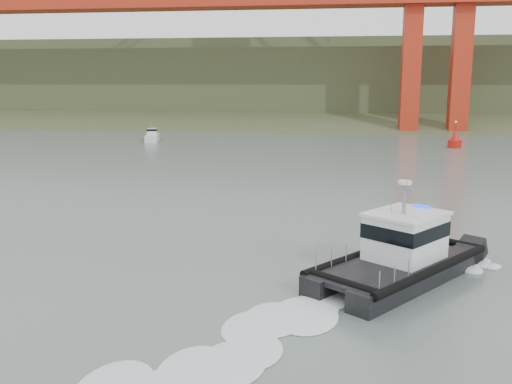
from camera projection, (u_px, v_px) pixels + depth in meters
ground at (208, 272)px, 26.83m from camera, size 400.00×400.00×0.00m
headlands at (314, 87)px, 147.43m from camera, size 500.00×105.36×27.12m
patrol_boat at (401, 254)px, 25.69m from camera, size 8.66×9.75×4.67m
motorboat at (152, 136)px, 83.83m from camera, size 2.95×5.58×2.92m
nav_buoy at (455, 140)px, 75.71m from camera, size 1.81×1.81×3.77m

